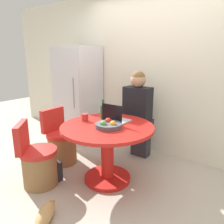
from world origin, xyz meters
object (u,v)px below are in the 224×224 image
object	(u,v)px
refrigerator	(78,94)
chair_near_left_corner	(38,164)
fruit_bowl	(108,125)
handbag	(51,170)
laptop	(116,118)
dining_table	(107,143)
person_seated	(139,111)
chair_left_side	(61,144)
bottle	(103,111)
cat	(44,216)

from	to	relation	value
refrigerator	chair_near_left_corner	size ratio (longest dim) A/B	2.13
fruit_bowl	handbag	world-z (taller)	fruit_bowl
chair_near_left_corner	laptop	world-z (taller)	laptop
dining_table	fruit_bowl	bearing A→B (deg)	-43.62
fruit_bowl	laptop	bearing A→B (deg)	105.00
person_seated	chair_left_side	bearing A→B (deg)	43.71
refrigerator	dining_table	xyz separation A→B (m)	(1.34, -0.84, -0.35)
fruit_bowl	bottle	bearing A→B (deg)	137.53
fruit_bowl	bottle	world-z (taller)	bottle
laptop	fruit_bowl	bearing A→B (deg)	105.00
bottle	cat	distance (m)	1.42
chair_left_side	handbag	bearing A→B (deg)	-149.21
fruit_bowl	bottle	xyz separation A→B (m)	(-0.28, 0.26, 0.07)
refrigerator	chair_near_left_corner	bearing A→B (deg)	-63.48
bottle	cat	bearing A→B (deg)	-80.04
dining_table	cat	xyz separation A→B (m)	(-0.02, -0.97, -0.43)
dining_table	chair_left_side	xyz separation A→B (m)	(-0.86, -0.02, -0.23)
bottle	fruit_bowl	bearing A→B (deg)	-42.47
refrigerator	fruit_bowl	bearing A→B (deg)	-32.78
chair_near_left_corner	person_seated	size ratio (longest dim) A/B	0.60
chair_near_left_corner	fruit_bowl	xyz separation A→B (m)	(0.68, 0.53, 0.50)
chair_left_side	cat	size ratio (longest dim) A/B	1.77
chair_near_left_corner	handbag	world-z (taller)	chair_near_left_corner
person_seated	fruit_bowl	distance (m)	0.86
person_seated	handbag	world-z (taller)	person_seated
handbag	chair_near_left_corner	bearing A→B (deg)	-96.23
handbag	fruit_bowl	bearing A→B (deg)	28.88
chair_left_side	person_seated	distance (m)	1.27
refrigerator	bottle	size ratio (longest dim) A/B	6.51
chair_near_left_corner	cat	bearing A→B (deg)	-165.58
refrigerator	dining_table	bearing A→B (deg)	-32.21
chair_near_left_corner	person_seated	distance (m)	1.59
laptop	chair_left_side	bearing A→B (deg)	13.04
person_seated	bottle	size ratio (longest dim) A/B	5.11
chair_near_left_corner	bottle	world-z (taller)	bottle
person_seated	laptop	world-z (taller)	person_seated
chair_near_left_corner	bottle	bearing A→B (deg)	-70.38
cat	laptop	bearing A→B (deg)	146.53
dining_table	chair_left_side	distance (m)	0.89
cat	handbag	distance (m)	0.81
fruit_bowl	person_seated	bearing A→B (deg)	94.77
refrigerator	chair_near_left_corner	distance (m)	1.71
dining_table	chair_near_left_corner	size ratio (longest dim) A/B	1.41
person_seated	laptop	bearing A→B (deg)	90.67
cat	dining_table	bearing A→B (deg)	146.20
refrigerator	dining_table	distance (m)	1.62
chair_near_left_corner	chair_left_side	bearing A→B (deg)	-21.18
handbag	chair_left_side	bearing A→B (deg)	121.91
refrigerator	fruit_bowl	world-z (taller)	refrigerator
dining_table	chair_left_side	world-z (taller)	chair_left_side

